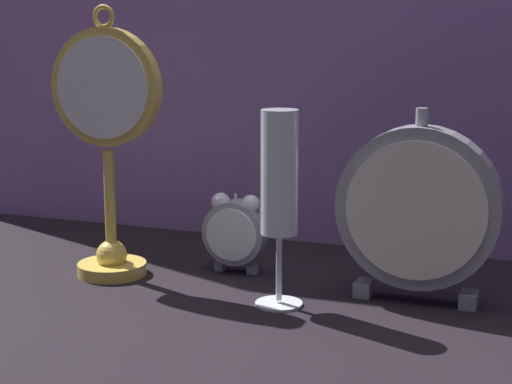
{
  "coord_description": "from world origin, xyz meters",
  "views": [
    {
      "loc": [
        0.35,
        -0.87,
        0.32
      ],
      "look_at": [
        0.0,
        0.08,
        0.12
      ],
      "focal_mm": 60.0,
      "sensor_mm": 36.0,
      "label": 1
    }
  ],
  "objects_px": {
    "champagne_flute": "(279,186)",
    "pocket_watch_on_stand": "(107,143)",
    "alarm_clock_twin_bell": "(235,229)",
    "mantel_clock_silver": "(418,209)"
  },
  "relations": [
    {
      "from": "pocket_watch_on_stand",
      "to": "mantel_clock_silver",
      "type": "bearing_deg",
      "value": 4.38
    },
    {
      "from": "alarm_clock_twin_bell",
      "to": "mantel_clock_silver",
      "type": "bearing_deg",
      "value": -8.85
    },
    {
      "from": "pocket_watch_on_stand",
      "to": "champagne_flute",
      "type": "xyz_separation_m",
      "value": [
        0.24,
        -0.04,
        -0.03
      ]
    },
    {
      "from": "alarm_clock_twin_bell",
      "to": "champagne_flute",
      "type": "relative_size",
      "value": 0.46
    },
    {
      "from": "pocket_watch_on_stand",
      "to": "champagne_flute",
      "type": "height_order",
      "value": "pocket_watch_on_stand"
    },
    {
      "from": "pocket_watch_on_stand",
      "to": "champagne_flute",
      "type": "relative_size",
      "value": 1.51
    },
    {
      "from": "pocket_watch_on_stand",
      "to": "alarm_clock_twin_bell",
      "type": "bearing_deg",
      "value": 24.73
    },
    {
      "from": "mantel_clock_silver",
      "to": "alarm_clock_twin_bell",
      "type": "bearing_deg",
      "value": 171.15
    },
    {
      "from": "mantel_clock_silver",
      "to": "champagne_flute",
      "type": "height_order",
      "value": "same"
    },
    {
      "from": "champagne_flute",
      "to": "pocket_watch_on_stand",
      "type": "bearing_deg",
      "value": 171.07
    }
  ]
}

